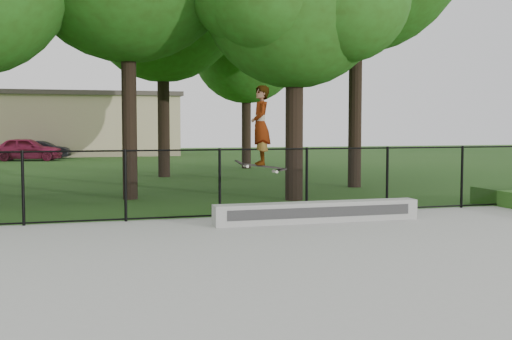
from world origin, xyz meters
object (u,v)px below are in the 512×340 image
object	(u,v)px
skater_airborne	(261,127)
car_b	(42,150)
car_c	(134,147)
car_a	(27,149)
grind_ledge	(318,212)

from	to	relation	value
skater_airborne	car_b	bearing A→B (deg)	100.20
car_c	skater_airborne	bearing A→B (deg)	179.66
car_a	car_b	bearing A→B (deg)	-9.70
car_a	grind_ledge	bearing A→B (deg)	-154.60
grind_ledge	car_b	world-z (taller)	car_b
car_b	car_c	world-z (taller)	car_c
grind_ledge	car_b	size ratio (longest dim) A/B	1.46
car_b	car_c	bearing A→B (deg)	-60.55
grind_ledge	car_c	world-z (taller)	car_c
car_a	skater_airborne	xyz separation A→B (m)	(6.06, -27.27, 1.34)
grind_ledge	car_c	bearing A→B (deg)	91.47
grind_ledge	car_c	distance (m)	31.28
car_c	car_a	bearing A→B (deg)	122.58
car_b	car_c	size ratio (longest dim) A/B	0.78
car_a	car_c	bearing A→B (deg)	-47.59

